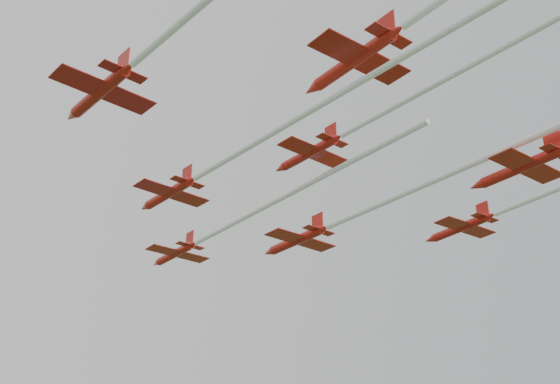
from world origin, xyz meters
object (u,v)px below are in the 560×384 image
jet_row2_left (236,154)px  jet_row3_mid (401,103)px  jet_row3_left (186,18)px  jet_row2_right (382,203)px  jet_lead (223,229)px

jet_row2_left → jet_row3_mid: bearing=-61.2°
jet_row2_left → jet_row3_left: size_ratio=0.93×
jet_row2_right → jet_row3_mid: jet_row3_mid is taller
jet_row2_left → jet_row3_left: 19.15m
jet_row2_right → jet_row3_mid: (-10.01, -16.78, 0.97)m
jet_row2_left → jet_row3_mid: size_ratio=0.99×
jet_row2_left → jet_row2_right: bearing=0.2°
jet_lead → jet_row3_mid: bearing=-93.9°
jet_row2_left → jet_row3_mid: 16.20m
jet_lead → jet_row3_left: size_ratio=0.93×
jet_lead → jet_row3_mid: 31.39m
jet_row3_left → jet_row2_right: bearing=19.5°
jet_row2_right → jet_row3_mid: size_ratio=1.24×
jet_row2_right → jet_row3_left: size_ratio=1.17×
jet_lead → jet_row2_left: size_ratio=1.00×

